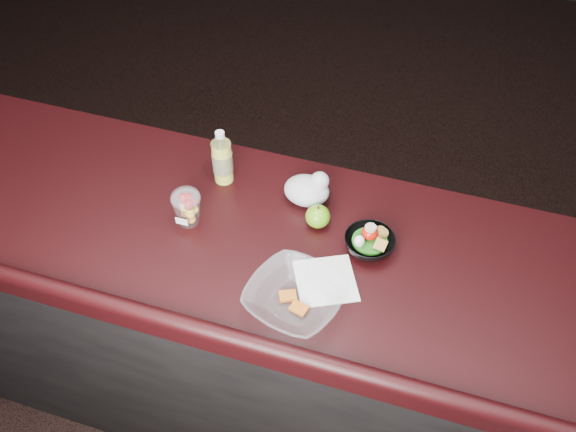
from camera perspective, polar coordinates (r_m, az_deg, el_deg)
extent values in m
cube|color=black|center=(2.30, -3.47, -10.07)|extent=(4.00, 0.65, 0.98)
cube|color=black|center=(1.89, -4.16, -1.76)|extent=(4.06, 0.71, 0.04)
cylinder|color=yellow|center=(1.98, -5.84, 4.82)|extent=(0.06, 0.06, 0.15)
cylinder|color=white|center=(1.98, -5.84, 4.82)|extent=(0.06, 0.06, 0.15)
cone|color=white|center=(1.93, -6.03, 6.72)|extent=(0.06, 0.06, 0.03)
cylinder|color=white|center=(1.91, -6.08, 7.21)|extent=(0.03, 0.03, 0.02)
cylinder|color=#072D99|center=(1.98, -5.84, 4.82)|extent=(0.06, 0.06, 0.07)
ellipsoid|color=white|center=(1.85, -9.11, 1.62)|extent=(0.09, 0.09, 0.05)
ellipsoid|color=#4F9411|center=(1.87, 2.67, -0.04)|extent=(0.07, 0.07, 0.07)
cylinder|color=black|center=(1.84, 2.71, 0.74)|extent=(0.01, 0.01, 0.01)
ellipsoid|color=silver|center=(1.93, 1.66, 2.28)|extent=(0.14, 0.11, 0.08)
sphere|color=silver|center=(1.92, 2.82, 3.12)|extent=(0.06, 0.06, 0.06)
imported|color=black|center=(1.83, 7.24, -2.41)|extent=(0.19, 0.19, 0.05)
cylinder|color=#0F470C|center=(1.82, 7.27, -2.22)|extent=(0.10, 0.10, 0.01)
ellipsoid|color=red|center=(1.81, 7.30, -1.49)|extent=(0.05, 0.05, 0.04)
cylinder|color=beige|center=(1.80, 7.36, -1.05)|extent=(0.03, 0.03, 0.01)
ellipsoid|color=white|center=(1.80, 6.36, -2.24)|extent=(0.03, 0.03, 0.04)
imported|color=silver|center=(1.69, 0.61, -7.28)|extent=(0.31, 0.31, 0.06)
cube|color=#990F0C|center=(1.72, -0.02, -7.11)|extent=(0.06, 0.05, 0.01)
cube|color=#990F0C|center=(1.69, 0.99, -8.20)|extent=(0.05, 0.05, 0.01)
cube|color=white|center=(1.76, 3.36, -5.76)|extent=(0.21, 0.21, 0.00)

